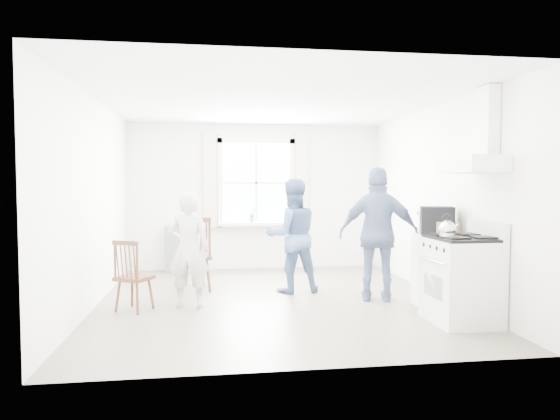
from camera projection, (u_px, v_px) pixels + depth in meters
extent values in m
cube|color=#766D5B|center=(274.00, 301.00, 6.58)|extent=(4.62, 5.12, 0.02)
cube|color=white|center=(256.00, 197.00, 9.00)|extent=(4.62, 0.04, 2.64)
cube|color=white|center=(313.00, 212.00, 4.02)|extent=(4.62, 0.04, 2.64)
cube|color=white|center=(93.00, 202.00, 6.19)|extent=(0.04, 5.12, 2.64)
cube|color=white|center=(438.00, 201.00, 6.82)|extent=(0.04, 5.12, 2.64)
cube|color=white|center=(274.00, 100.00, 6.44)|extent=(4.62, 5.12, 0.02)
cube|color=white|center=(256.00, 183.00, 8.95)|extent=(1.20, 0.02, 1.40)
cube|color=white|center=(256.00, 141.00, 8.88)|extent=(1.38, 0.09, 0.09)
cube|color=white|center=(256.00, 224.00, 8.96)|extent=(1.38, 0.09, 0.09)
cube|color=white|center=(220.00, 183.00, 8.83)|extent=(0.09, 0.09, 1.58)
cube|color=white|center=(292.00, 183.00, 9.01)|extent=(0.09, 0.09, 1.58)
cube|color=white|center=(257.00, 224.00, 8.89)|extent=(1.38, 0.24, 0.06)
cube|color=beige|center=(210.00, 180.00, 8.79)|extent=(0.24, 0.05, 1.70)
cube|color=beige|center=(301.00, 180.00, 9.02)|extent=(0.24, 0.05, 1.70)
cube|color=white|center=(473.00, 165.00, 5.43)|extent=(0.45, 0.76, 0.18)
cube|color=white|center=(487.00, 121.00, 5.43)|extent=(0.14, 0.30, 0.76)
cube|color=gray|center=(177.00, 249.00, 8.66)|extent=(0.40, 0.30, 0.80)
cube|color=silver|center=(461.00, 281.00, 5.48)|extent=(0.65, 0.76, 0.92)
cube|color=black|center=(462.00, 238.00, 5.46)|extent=(0.61, 0.72, 0.03)
cube|color=silver|center=(487.00, 230.00, 5.49)|extent=(0.06, 0.76, 0.20)
cylinder|color=silver|center=(432.00, 260.00, 5.42)|extent=(0.02, 0.61, 0.02)
sphere|color=silver|center=(447.00, 229.00, 5.36)|extent=(0.18, 0.18, 0.18)
cylinder|color=silver|center=(447.00, 234.00, 5.37)|extent=(0.17, 0.17, 0.04)
torus|color=black|center=(447.00, 219.00, 5.36)|extent=(0.11, 0.05, 0.12)
cube|color=white|center=(438.00, 271.00, 6.18)|extent=(0.50, 0.55, 0.90)
cube|color=black|center=(437.00, 227.00, 6.18)|extent=(0.48, 0.46, 0.18)
cube|color=black|center=(437.00, 213.00, 6.17)|extent=(0.48, 0.46, 0.16)
cube|color=#99744A|center=(445.00, 229.00, 6.07)|extent=(0.28, 0.22, 0.17)
cube|color=#462716|center=(196.00, 257.00, 7.16)|extent=(0.46, 0.44, 0.05)
cube|color=#462716|center=(196.00, 238.00, 6.95)|extent=(0.43, 0.08, 0.58)
cylinder|color=#462716|center=(196.00, 274.00, 7.17)|extent=(0.04, 0.04, 0.46)
cube|color=#462716|center=(134.00, 278.00, 6.00)|extent=(0.50, 0.49, 0.04)
cube|color=#462716|center=(125.00, 260.00, 5.84)|extent=(0.33, 0.22, 0.48)
cylinder|color=#462716|center=(135.00, 295.00, 6.01)|extent=(0.03, 0.03, 0.38)
imported|color=silver|center=(189.00, 250.00, 6.16)|extent=(0.61, 0.61, 1.43)
imported|color=#4E6591|center=(292.00, 236.00, 7.04)|extent=(0.85, 0.85, 1.60)
imported|color=navy|center=(379.00, 234.00, 6.50)|extent=(1.28, 1.28, 1.75)
imported|color=#33743C|center=(253.00, 214.00, 8.85)|extent=(0.22, 0.22, 0.30)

